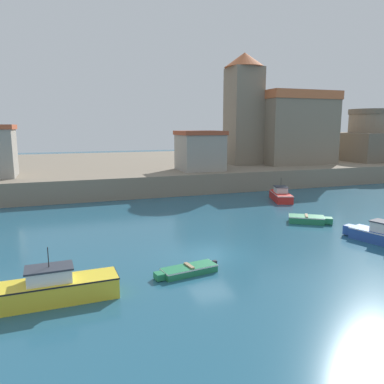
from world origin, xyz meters
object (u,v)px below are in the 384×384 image
object	(u,v)px
motorboat_red_0	(281,195)
dinghy_green_4	(188,270)
dinghy_green_3	(308,219)
motorboat_yellow_1	(53,288)
harbor_shed_far_end	(200,150)
fortress	(369,142)
church	(275,124)

from	to	relation	value
motorboat_red_0	dinghy_green_4	xyz separation A→B (m)	(-15.69, -15.61, -0.33)
motorboat_red_0	dinghy_green_3	xyz separation A→B (m)	(-3.06, -8.82, -0.25)
motorboat_red_0	motorboat_yellow_1	world-z (taller)	motorboat_yellow_1
motorboat_yellow_1	dinghy_green_3	world-z (taller)	motorboat_yellow_1
dinghy_green_3	harbor_shed_far_end	world-z (taller)	harbor_shed_far_end
dinghy_green_4	fortress	xyz separation A→B (m)	(42.40, 31.15, 4.92)
dinghy_green_4	motorboat_yellow_1	bearing A→B (deg)	-171.40
motorboat_red_0	fortress	world-z (taller)	fortress
motorboat_yellow_1	harbor_shed_far_end	world-z (taller)	harbor_shed_far_end
motorboat_red_0	dinghy_green_4	world-z (taller)	motorboat_red_0
motorboat_red_0	fortress	distance (m)	31.24
church	harbor_shed_far_end	world-z (taller)	church
dinghy_green_3	dinghy_green_4	bearing A→B (deg)	-151.71
motorboat_red_0	harbor_shed_far_end	size ratio (longest dim) A/B	0.93
dinghy_green_3	fortress	distance (m)	38.77
dinghy_green_3	church	bearing A→B (deg)	64.05
fortress	motorboat_yellow_1	bearing A→B (deg)	-146.76
motorboat_yellow_1	dinghy_green_4	world-z (taller)	motorboat_yellow_1
dinghy_green_3	dinghy_green_4	distance (m)	14.34
dinghy_green_3	harbor_shed_far_end	bearing A→B (deg)	96.73
motorboat_yellow_1	church	xyz separation A→B (m)	(31.80, 33.50, 7.38)
motorboat_red_0	church	world-z (taller)	church
dinghy_green_4	harbor_shed_far_end	distance (m)	28.07
motorboat_red_0	church	distance (m)	20.72
motorboat_yellow_1	church	size ratio (longest dim) A/B	0.38
motorboat_yellow_1	motorboat_red_0	bearing A→B (deg)	36.63
dinghy_green_4	motorboat_red_0	bearing A→B (deg)	44.86
church	dinghy_green_3	bearing A→B (deg)	-115.95
motorboat_yellow_1	harbor_shed_far_end	size ratio (longest dim) A/B	1.13
motorboat_yellow_1	fortress	xyz separation A→B (m)	(49.07, 32.16, 4.51)
church	fortress	world-z (taller)	church
dinghy_green_3	harbor_shed_far_end	xyz separation A→B (m)	(-2.23, 18.87, 4.46)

